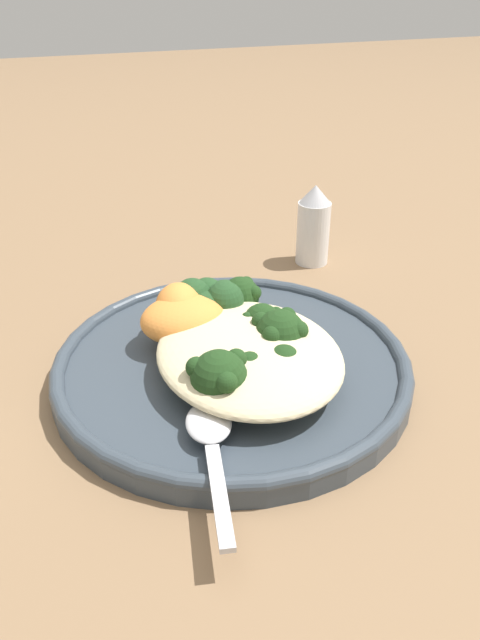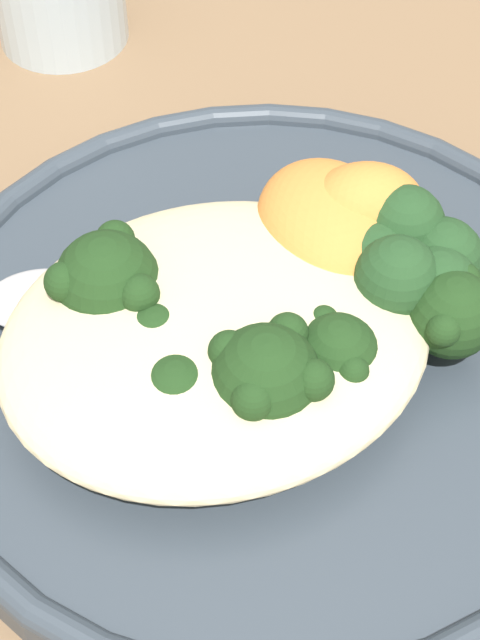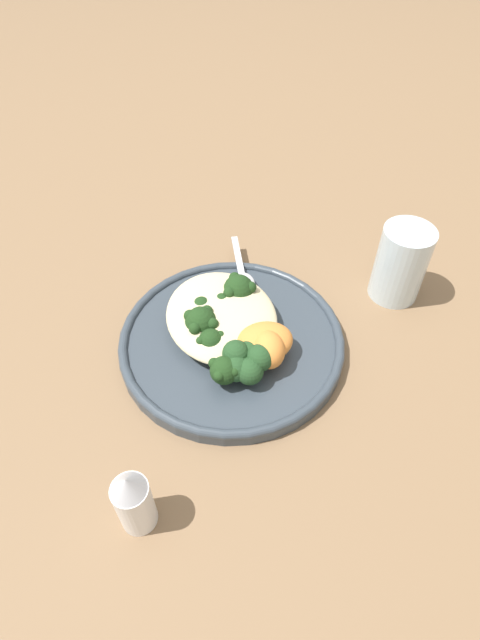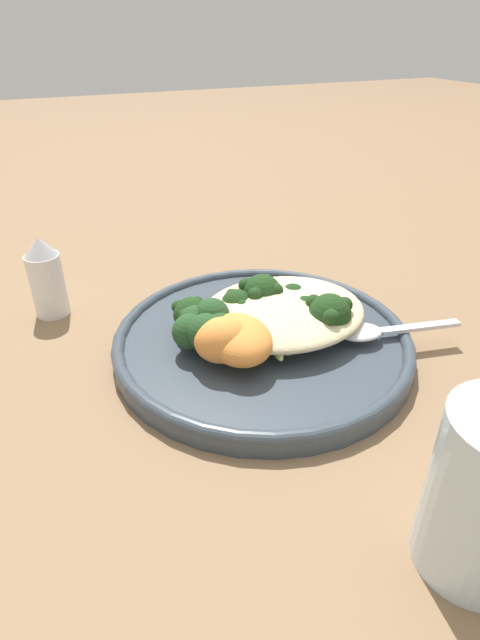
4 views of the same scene
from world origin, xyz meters
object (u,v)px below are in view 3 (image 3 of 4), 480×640
sweet_potato_chunk_0 (264,342)px  water_glass (401,264)px  quinoa_mound (221,316)px  broccoli_stalk_1 (230,310)px  broccoli_stalk_5 (232,360)px  sweet_potato_chunk_1 (268,349)px  salt_shaker (133,501)px  plate (232,340)px  kale_tuft (246,361)px  broccoli_stalk_4 (221,338)px  broccoli_stalk_2 (214,312)px  broccoli_stalk_3 (208,324)px  broccoli_stalk_0 (241,296)px  spoon (242,277)px

sweet_potato_chunk_0 → water_glass: (-0.05, 0.22, 0.01)m
water_glass → quinoa_mound: bearing=-92.0°
broccoli_stalk_1 → broccoli_stalk_5: size_ratio=0.88×
sweet_potato_chunk_0 → sweet_potato_chunk_1: bearing=-2.9°
salt_shaker → sweet_potato_chunk_1: bearing=123.9°
quinoa_mound → salt_shaker: salt_shaker is taller
plate → kale_tuft: size_ratio=4.90×
quinoa_mound → water_glass: size_ratio=1.50×
broccoli_stalk_4 → salt_shaker: salt_shaker is taller
broccoli_stalk_2 → broccoli_stalk_4: broccoli_stalk_4 is taller
broccoli_stalk_5 → sweet_potato_chunk_1: size_ratio=1.95×
kale_tuft → salt_shaker: (0.12, -0.15, 0.00)m
sweet_potato_chunk_0 → broccoli_stalk_3: bearing=-132.0°
quinoa_mound → water_glass: bearing=88.0°
broccoli_stalk_4 → kale_tuft: kale_tuft is taller
broccoli_stalk_1 → broccoli_stalk_5: (0.08, -0.02, 0.00)m
water_glass → broccoli_stalk_0: bearing=-97.6°
broccoli_stalk_0 → broccoli_stalk_2: size_ratio=1.20×
quinoa_mound → spoon: bearing=141.8°
broccoli_stalk_5 → sweet_potato_chunk_1: bearing=129.4°
spoon → broccoli_stalk_5: bearing=167.6°
quinoa_mound → broccoli_stalk_3: broccoli_stalk_3 is taller
water_glass → salt_shaker: bearing=-64.6°
broccoli_stalk_2 → kale_tuft: 0.09m
broccoli_stalk_5 → broccoli_stalk_0: bearing=-160.3°
sweet_potato_chunk_0 → sweet_potato_chunk_1: (0.01, -0.00, 0.00)m
broccoli_stalk_3 → kale_tuft: bearing=124.4°
broccoli_stalk_0 → broccoli_stalk_4: bearing=140.0°
quinoa_mound → broccoli_stalk_2: bearing=-146.8°
sweet_potato_chunk_1 → kale_tuft: bearing=-79.5°
sweet_potato_chunk_0 → broccoli_stalk_1: bearing=-164.1°
broccoli_stalk_4 → broccoli_stalk_5: size_ratio=1.04×
broccoli_stalk_4 → sweet_potato_chunk_1: bearing=128.6°
broccoli_stalk_5 → water_glass: (-0.06, 0.26, 0.02)m
sweet_potato_chunk_1 → salt_shaker: (0.12, -0.19, 0.00)m
broccoli_stalk_3 → salt_shaker: size_ratio=1.26×
quinoa_mound → salt_shaker: bearing=-37.3°
salt_shaker → water_glass: bearing=115.4°
spoon → plate: bearing=164.6°
broccoli_stalk_5 → broccoli_stalk_3: bearing=-124.2°
salt_shaker → broccoli_stalk_2: bearing=145.4°
broccoli_stalk_2 → broccoli_stalk_5: size_ratio=0.87×
broccoli_stalk_2 → salt_shaker: salt_shaker is taller
sweet_potato_chunk_1 → broccoli_stalk_3: bearing=-139.8°
broccoli_stalk_5 → sweet_potato_chunk_0: bearing=148.0°
broccoli_stalk_1 → broccoli_stalk_4: broccoli_stalk_4 is taller
broccoli_stalk_0 → salt_shaker: 0.29m
spoon → broccoli_stalk_2: bearing=145.7°
sweet_potato_chunk_0 → kale_tuft: kale_tuft is taller
broccoli_stalk_1 → sweet_potato_chunk_0: sweet_potato_chunk_0 is taller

